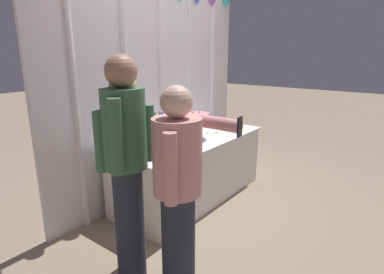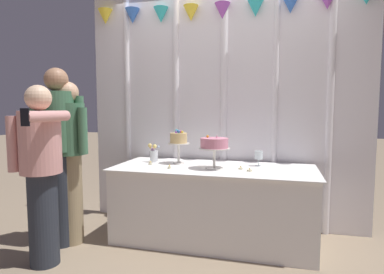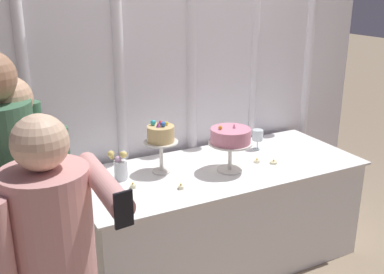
# 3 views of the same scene
# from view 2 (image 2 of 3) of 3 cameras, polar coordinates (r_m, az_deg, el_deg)

# --- Properties ---
(ground_plane) EXTENTS (24.00, 24.00, 0.00)m
(ground_plane) POSITION_cam_2_polar(r_m,az_deg,el_deg) (3.28, 3.41, -18.24)
(ground_plane) COLOR gray
(draped_curtain) EXTENTS (3.07, 0.16, 2.67)m
(draped_curtain) POSITION_cam_2_polar(r_m,az_deg,el_deg) (3.58, 5.26, 7.15)
(draped_curtain) COLOR white
(draped_curtain) RESTS_ON ground_plane
(cake_table) EXTENTS (1.94, 0.83, 0.73)m
(cake_table) POSITION_cam_2_polar(r_m,az_deg,el_deg) (3.25, 3.80, -11.63)
(cake_table) COLOR white
(cake_table) RESTS_ON ground_plane
(cake_display_nearleft) EXTENTS (0.22, 0.22, 0.36)m
(cake_display_nearleft) POSITION_cam_2_polar(r_m,az_deg,el_deg) (3.32, -2.38, -0.52)
(cake_display_nearleft) COLOR silver
(cake_display_nearleft) RESTS_ON cake_table
(cake_display_nearright) EXTENTS (0.29, 0.29, 0.33)m
(cake_display_nearright) POSITION_cam_2_polar(r_m,az_deg,el_deg) (3.05, 3.95, -1.39)
(cake_display_nearright) COLOR silver
(cake_display_nearright) RESTS_ON cake_table
(wine_glass) EXTENTS (0.08, 0.08, 0.15)m
(wine_glass) POSITION_cam_2_polar(r_m,az_deg,el_deg) (3.26, 11.68, -3.18)
(wine_glass) COLOR silver
(wine_glass) RESTS_ON cake_table
(flower_vase) EXTENTS (0.12, 0.09, 0.20)m
(flower_vase) POSITION_cam_2_polar(r_m,az_deg,el_deg) (3.44, -6.76, -2.99)
(flower_vase) COLOR silver
(flower_vase) RESTS_ON cake_table
(tealight_far_left) EXTENTS (0.04, 0.04, 0.04)m
(tealight_far_left) POSITION_cam_2_polar(r_m,az_deg,el_deg) (3.31, -7.33, -4.66)
(tealight_far_left) COLOR beige
(tealight_far_left) RESTS_ON cake_table
(tealight_near_left) EXTENTS (0.04, 0.04, 0.04)m
(tealight_near_left) POSITION_cam_2_polar(r_m,az_deg,el_deg) (3.08, -3.99, -5.36)
(tealight_near_left) COLOR beige
(tealight_near_left) RESTS_ON cake_table
(tealight_near_right) EXTENTS (0.04, 0.04, 0.03)m
(tealight_near_right) POSITION_cam_2_polar(r_m,az_deg,el_deg) (3.08, 8.56, -5.49)
(tealight_near_right) COLOR beige
(tealight_near_right) RESTS_ON cake_table
(tealight_far_right) EXTENTS (0.05, 0.05, 0.03)m
(tealight_far_right) POSITION_cam_2_polar(r_m,az_deg,el_deg) (3.00, 10.10, -5.80)
(tealight_far_right) COLOR beige
(tealight_far_right) RESTS_ON cake_table
(guest_man_pink_jacket) EXTENTS (0.45, 0.36, 1.55)m
(guest_man_pink_jacket) POSITION_cam_2_polar(r_m,az_deg,el_deg) (3.28, -20.72, -2.97)
(guest_man_pink_jacket) COLOR #9E8966
(guest_man_pink_jacket) RESTS_ON ground_plane
(guest_man_dark_suit) EXTENTS (0.41, 0.41, 1.67)m
(guest_man_dark_suit) POSITION_cam_2_polar(r_m,az_deg,el_deg) (3.26, -22.42, -1.79)
(guest_man_dark_suit) COLOR #282D38
(guest_man_dark_suit) RESTS_ON ground_plane
(guest_girl_blue_dress) EXTENTS (0.44, 0.58, 1.49)m
(guest_girl_blue_dress) POSITION_cam_2_polar(r_m,az_deg,el_deg) (2.92, -25.10, -4.96)
(guest_girl_blue_dress) COLOR #282D38
(guest_girl_blue_dress) RESTS_ON ground_plane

